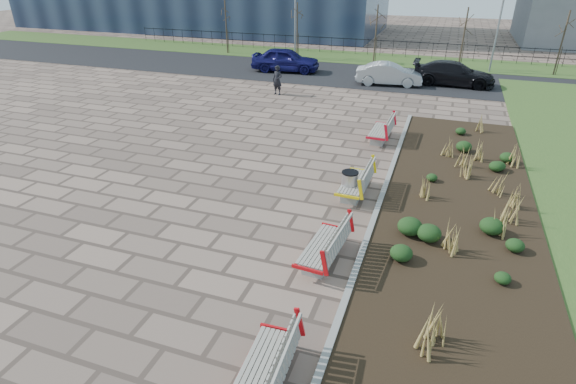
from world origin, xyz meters
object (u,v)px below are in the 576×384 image
(bench_a, at_px, (261,367))
(bench_d, at_px, (380,129))
(litter_bin, at_px, (349,185))
(bench_c, at_px, (355,180))
(car_silver, at_px, (389,74))
(lamp_west, at_px, (295,17))
(bench_b, at_px, (323,244))
(lamp_east, at_px, (498,25))
(car_blue, at_px, (286,60))
(car_black, at_px, (454,73))
(pedestrian, at_px, (277,80))

(bench_a, bearing_deg, bench_d, 87.76)
(bench_a, bearing_deg, litter_bin, 88.55)
(bench_d, bearing_deg, litter_bin, -89.30)
(bench_c, xyz_separation_m, car_silver, (-1.01, 14.96, 0.17))
(litter_bin, xyz_separation_m, lamp_west, (-8.90, 21.06, 2.60))
(litter_bin, relative_size, car_silver, 0.22)
(bench_a, height_order, lamp_west, lamp_west)
(bench_b, xyz_separation_m, lamp_east, (5.00, 24.66, 2.54))
(litter_bin, bearing_deg, lamp_west, 112.90)
(bench_a, bearing_deg, car_blue, 106.39)
(car_blue, bearing_deg, car_silver, -107.80)
(car_blue, bearing_deg, litter_bin, -160.64)
(litter_bin, bearing_deg, car_black, 80.40)
(bench_a, xyz_separation_m, litter_bin, (-0.10, 7.63, -0.06))
(bench_c, height_order, pedestrian, pedestrian)
(litter_bin, distance_m, car_black, 16.69)
(car_black, height_order, lamp_east, lamp_east)
(bench_b, height_order, lamp_east, lamp_east)
(bench_a, xyz_separation_m, lamp_west, (-9.00, 28.70, 2.54))
(bench_b, bearing_deg, lamp_west, 114.85)
(bench_d, bearing_deg, car_silver, 97.76)
(bench_c, relative_size, car_black, 0.44)
(car_blue, distance_m, car_black, 10.87)
(car_silver, bearing_deg, bench_c, 176.93)
(bench_b, xyz_separation_m, bench_c, (0.00, 3.87, 0.00))
(litter_bin, xyz_separation_m, car_black, (2.78, 16.46, 0.28))
(car_blue, bearing_deg, lamp_east, -78.08)
(bench_c, distance_m, lamp_west, 22.79)
(car_black, bearing_deg, bench_c, 171.45)
(bench_a, xyz_separation_m, bench_d, (0.00, 13.18, 0.00))
(car_blue, bearing_deg, car_black, -97.61)
(bench_c, xyz_separation_m, litter_bin, (-0.10, -0.28, -0.06))
(bench_a, xyz_separation_m, pedestrian, (-6.65, 18.60, 0.31))
(litter_bin, bearing_deg, car_silver, 93.42)
(pedestrian, height_order, lamp_east, lamp_east)
(lamp_east, bearing_deg, bench_d, -107.86)
(bench_c, xyz_separation_m, bench_d, (0.00, 5.27, 0.00))
(litter_bin, bearing_deg, bench_c, 69.23)
(lamp_east, bearing_deg, car_silver, -135.89)
(bench_a, xyz_separation_m, car_black, (2.68, 24.09, 0.22))
(litter_bin, xyz_separation_m, pedestrian, (-6.55, 10.96, 0.37))
(lamp_west, bearing_deg, lamp_east, 0.00)
(bench_c, bearing_deg, lamp_west, 114.95)
(pedestrian, distance_m, car_blue, 5.90)
(bench_c, height_order, lamp_west, lamp_west)
(lamp_east, bearing_deg, bench_b, -101.46)
(bench_d, bearing_deg, bench_b, -88.21)
(bench_a, bearing_deg, lamp_east, 77.88)
(car_blue, bearing_deg, bench_a, -167.89)
(pedestrian, bearing_deg, bench_b, -53.81)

